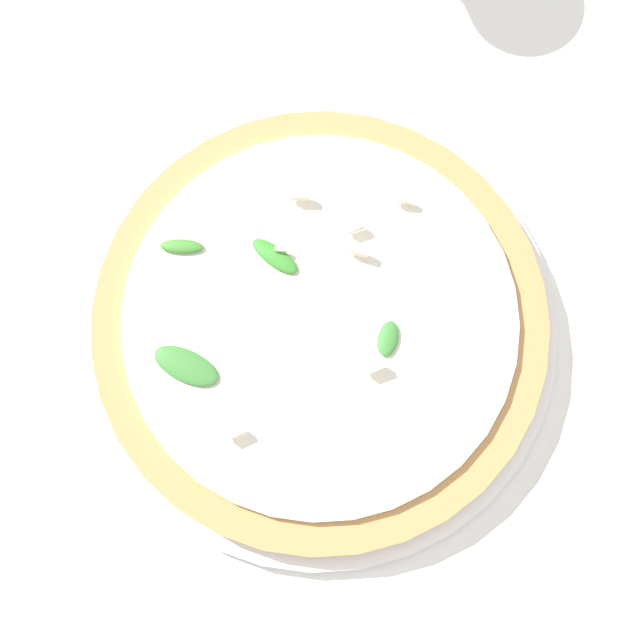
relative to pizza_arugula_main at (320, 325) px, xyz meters
name	(u,v)px	position (x,y,z in m)	size (l,w,h in m)	color
ground_plane	(372,371)	(0.03, 0.04, -0.02)	(6.00, 6.00, 0.00)	silver
pizza_arugula_main	(320,325)	(0.00, 0.00, 0.00)	(0.34, 0.34, 0.05)	white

